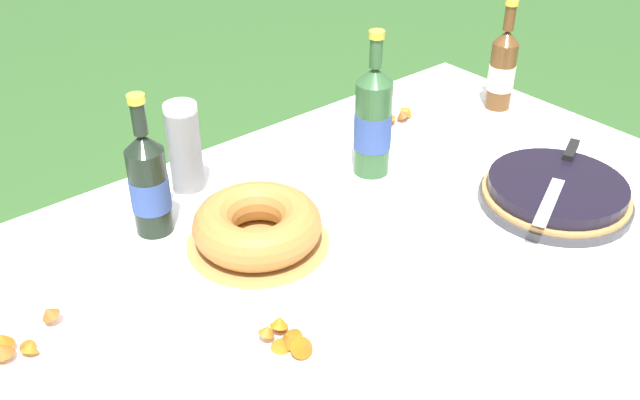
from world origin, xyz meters
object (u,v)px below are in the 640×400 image
object	(u,v)px
berry_tart	(556,193)
juice_bottle_red	(149,183)
cup_stack	(185,150)
cider_bottle_amber	(502,69)
snack_plate_right	(287,345)
snack_plate_far	(395,123)
cider_bottle_green	(373,122)
bundt_cake	(257,226)
serving_knife	(562,173)
snack_plate_near	(28,348)

from	to	relation	value
berry_tart	juice_bottle_red	size ratio (longest dim) A/B	1.08
berry_tart	cup_stack	size ratio (longest dim) A/B	1.52
cider_bottle_amber	snack_plate_right	bearing A→B (deg)	-159.92
cup_stack	snack_plate_right	size ratio (longest dim) A/B	1.05
berry_tart	juice_bottle_red	bearing A→B (deg)	146.69
cup_stack	snack_plate_far	size ratio (longest dim) A/B	1.07
cider_bottle_green	snack_plate_far	bearing A→B (deg)	31.77
bundt_cake	cider_bottle_amber	world-z (taller)	cider_bottle_amber
bundt_cake	snack_plate_right	distance (m)	0.31
cider_bottle_green	snack_plate_far	world-z (taller)	cider_bottle_green
juice_bottle_red	snack_plate_right	distance (m)	0.46
cup_stack	cider_bottle_amber	world-z (taller)	cider_bottle_amber
cup_stack	snack_plate_far	distance (m)	0.59
bundt_cake	cup_stack	world-z (taller)	cup_stack
cider_bottle_amber	cider_bottle_green	bearing A→B (deg)	-176.42
cup_stack	cider_bottle_amber	bearing A→B (deg)	-10.44
cup_stack	snack_plate_right	world-z (taller)	cup_stack
cup_stack	cider_bottle_green	distance (m)	0.42
cider_bottle_green	cider_bottle_amber	bearing A→B (deg)	3.58
serving_knife	snack_plate_far	xyz separation A→B (m)	(-0.03, 0.47, -0.05)
serving_knife	cider_bottle_amber	bearing A→B (deg)	-148.66
serving_knife	juice_bottle_red	bearing A→B (deg)	-55.09
serving_knife	bundt_cake	distance (m)	0.67
cider_bottle_green	snack_plate_far	xyz separation A→B (m)	(0.20, 0.13, -0.12)
cider_bottle_green	cider_bottle_amber	distance (m)	0.51
serving_knife	cider_bottle_green	xyz separation A→B (m)	(-0.24, 0.35, 0.07)
juice_bottle_red	cider_bottle_amber	bearing A→B (deg)	-4.53
cider_bottle_green	snack_plate_right	world-z (taller)	cider_bottle_green
juice_bottle_red	snack_plate_far	distance (m)	0.71
serving_knife	snack_plate_right	size ratio (longest dim) A/B	1.73
bundt_cake	snack_plate_near	distance (m)	0.47
snack_plate_near	snack_plate_right	world-z (taller)	snack_plate_right
bundt_cake	juice_bottle_red	xyz separation A→B (m)	(-0.13, 0.18, 0.07)
cider_bottle_green	snack_plate_right	xyz separation A→B (m)	(-0.51, -0.34, -0.12)
cider_bottle_amber	juice_bottle_red	bearing A→B (deg)	175.47
cider_bottle_amber	bundt_cake	bearing A→B (deg)	-173.67
juice_bottle_red	snack_plate_right	bearing A→B (deg)	-90.41
juice_bottle_red	snack_plate_right	world-z (taller)	juice_bottle_red
serving_knife	cup_stack	world-z (taller)	cup_stack
juice_bottle_red	snack_plate_far	xyz separation A→B (m)	(0.71, 0.01, -0.10)
cider_bottle_green	snack_plate_far	size ratio (longest dim) A/B	1.68
cider_bottle_green	snack_plate_near	bearing A→B (deg)	-175.19
snack_plate_far	bundt_cake	bearing A→B (deg)	-161.56
berry_tart	snack_plate_near	size ratio (longest dim) A/B	1.39
snack_plate_near	snack_plate_far	bearing A→B (deg)	10.67
cup_stack	snack_plate_right	xyz separation A→B (m)	(-0.13, -0.53, -0.09)
berry_tart	snack_plate_near	world-z (taller)	berry_tart
serving_knife	snack_plate_right	bearing A→B (deg)	-24.01
berry_tart	bundt_cake	xyz separation A→B (m)	(-0.58, 0.29, 0.02)
bundt_cake	snack_plate_near	world-z (taller)	bundt_cake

